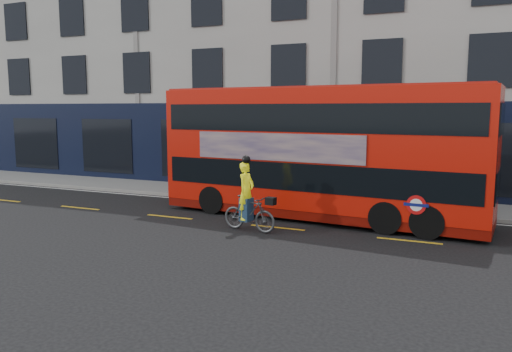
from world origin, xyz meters
The scene contains 8 objects.
ground centered at (0.00, 0.00, 0.00)m, with size 120.00×120.00×0.00m, color black.
pavement centered at (0.00, 6.50, 0.06)m, with size 60.00×3.00×0.12m, color gray.
kerb centered at (0.00, 5.00, 0.07)m, with size 60.00×0.12×0.13m, color gray.
building_terrace centered at (0.00, 12.94, 7.49)m, with size 50.00×10.07×15.00m.
road_edge_line centered at (0.00, 4.70, 0.00)m, with size 58.00×0.10×0.01m, color silver.
lane_dashes centered at (0.00, 1.50, 0.00)m, with size 58.00×0.12×0.01m, color gold, non-canonical shape.
bus centered at (0.81, 3.38, 2.28)m, with size 11.19×3.49×4.44m.
cyclist centered at (-0.68, 0.77, 0.78)m, with size 1.88×0.79×2.33m.
Camera 1 is at (5.46, -12.87, 3.71)m, focal length 35.00 mm.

